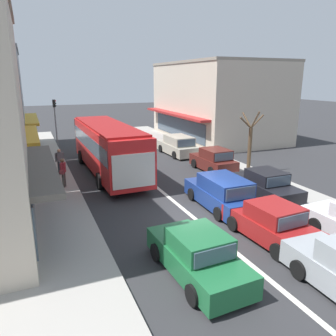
{
  "coord_description": "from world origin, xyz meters",
  "views": [
    {
      "loc": [
        -6.37,
        -11.67,
        6.04
      ],
      "look_at": [
        0.53,
        4.58,
        1.2
      ],
      "focal_mm": 35.0,
      "sensor_mm": 36.0,
      "label": 1
    }
  ],
  "objects_px": {
    "pedestrian_browsing_midblock": "(60,160)",
    "city_bus": "(108,145)",
    "wagon_adjacent_lane_lead": "(222,193)",
    "parked_hatchback_kerb_third": "(214,161)",
    "sedan_queue_gap_filler": "(197,255)",
    "parked_sedan_kerb_second": "(265,185)",
    "sedan_behind_bus_mid": "(272,224)",
    "parked_wagon_kerb_rear": "(178,146)",
    "traffic_light_downstreet": "(55,114)",
    "pedestrian_with_handbag_near": "(63,171)",
    "street_tree_right": "(250,145)"
  },
  "relations": [
    {
      "from": "sedan_behind_bus_mid",
      "to": "parked_sedan_kerb_second",
      "type": "distance_m",
      "value": 4.8
    },
    {
      "from": "wagon_adjacent_lane_lead",
      "to": "parked_hatchback_kerb_third",
      "type": "distance_m",
      "value": 6.59
    },
    {
      "from": "pedestrian_browsing_midblock",
      "to": "traffic_light_downstreet",
      "type": "bearing_deg",
      "value": 86.12
    },
    {
      "from": "street_tree_right",
      "to": "parked_wagon_kerb_rear",
      "type": "bearing_deg",
      "value": 106.4
    },
    {
      "from": "pedestrian_browsing_midblock",
      "to": "sedan_queue_gap_filler",
      "type": "bearing_deg",
      "value": -77.41
    },
    {
      "from": "parked_hatchback_kerb_third",
      "to": "traffic_light_downstreet",
      "type": "height_order",
      "value": "traffic_light_downstreet"
    },
    {
      "from": "parked_wagon_kerb_rear",
      "to": "wagon_adjacent_lane_lead",
      "type": "bearing_deg",
      "value": -104.14
    },
    {
      "from": "pedestrian_with_handbag_near",
      "to": "parked_hatchback_kerb_third",
      "type": "bearing_deg",
      "value": 0.23
    },
    {
      "from": "wagon_adjacent_lane_lead",
      "to": "pedestrian_with_handbag_near",
      "type": "bearing_deg",
      "value": 138.94
    },
    {
      "from": "sedan_behind_bus_mid",
      "to": "street_tree_right",
      "type": "bearing_deg",
      "value": 59.06
    },
    {
      "from": "sedan_behind_bus_mid",
      "to": "city_bus",
      "type": "bearing_deg",
      "value": 107.47
    },
    {
      "from": "wagon_adjacent_lane_lead",
      "to": "parked_sedan_kerb_second",
      "type": "xyz_separation_m",
      "value": [
        2.84,
        0.34,
        -0.08
      ]
    },
    {
      "from": "parked_sedan_kerb_second",
      "to": "street_tree_right",
      "type": "distance_m",
      "value": 4.71
    },
    {
      "from": "parked_wagon_kerb_rear",
      "to": "parked_sedan_kerb_second",
      "type": "bearing_deg",
      "value": -89.87
    },
    {
      "from": "sedan_queue_gap_filler",
      "to": "pedestrian_browsing_midblock",
      "type": "bearing_deg",
      "value": 102.59
    },
    {
      "from": "parked_wagon_kerb_rear",
      "to": "traffic_light_downstreet",
      "type": "relative_size",
      "value": 1.08
    },
    {
      "from": "sedan_queue_gap_filler",
      "to": "wagon_adjacent_lane_lead",
      "type": "xyz_separation_m",
      "value": [
        3.69,
        4.48,
        0.08
      ]
    },
    {
      "from": "street_tree_right",
      "to": "pedestrian_with_handbag_near",
      "type": "relative_size",
      "value": 2.53
    },
    {
      "from": "parked_hatchback_kerb_third",
      "to": "pedestrian_with_handbag_near",
      "type": "height_order",
      "value": "pedestrian_with_handbag_near"
    },
    {
      "from": "parked_hatchback_kerb_third",
      "to": "pedestrian_with_handbag_near",
      "type": "bearing_deg",
      "value": -179.77
    },
    {
      "from": "city_bus",
      "to": "wagon_adjacent_lane_lead",
      "type": "bearing_deg",
      "value": -65.78
    },
    {
      "from": "wagon_adjacent_lane_lead",
      "to": "street_tree_right",
      "type": "relative_size",
      "value": 1.1
    },
    {
      "from": "parked_sedan_kerb_second",
      "to": "parked_hatchback_kerb_third",
      "type": "relative_size",
      "value": 1.13
    },
    {
      "from": "sedan_behind_bus_mid",
      "to": "sedan_queue_gap_filler",
      "type": "bearing_deg",
      "value": -166.11
    },
    {
      "from": "parked_wagon_kerb_rear",
      "to": "pedestrian_with_handbag_near",
      "type": "bearing_deg",
      "value": -150.43
    },
    {
      "from": "parked_sedan_kerb_second",
      "to": "parked_hatchback_kerb_third",
      "type": "xyz_separation_m",
      "value": [
        0.19,
        5.51,
        0.05
      ]
    },
    {
      "from": "pedestrian_browsing_midblock",
      "to": "city_bus",
      "type": "bearing_deg",
      "value": -10.56
    },
    {
      "from": "city_bus",
      "to": "parked_hatchback_kerb_third",
      "type": "bearing_deg",
      "value": -18.12
    },
    {
      "from": "parked_hatchback_kerb_third",
      "to": "pedestrian_with_handbag_near",
      "type": "relative_size",
      "value": 2.3
    },
    {
      "from": "city_bus",
      "to": "parked_hatchback_kerb_third",
      "type": "height_order",
      "value": "city_bus"
    },
    {
      "from": "wagon_adjacent_lane_lead",
      "to": "street_tree_right",
      "type": "bearing_deg",
      "value": 42.55
    },
    {
      "from": "parked_hatchback_kerb_third",
      "to": "parked_wagon_kerb_rear",
      "type": "bearing_deg",
      "value": 92.31
    },
    {
      "from": "parked_sedan_kerb_second",
      "to": "pedestrian_with_handbag_near",
      "type": "bearing_deg",
      "value": 150.09
    },
    {
      "from": "city_bus",
      "to": "parked_sedan_kerb_second",
      "type": "distance_m",
      "value": 10.11
    },
    {
      "from": "wagon_adjacent_lane_lead",
      "to": "parked_sedan_kerb_second",
      "type": "height_order",
      "value": "wagon_adjacent_lane_lead"
    },
    {
      "from": "parked_wagon_kerb_rear",
      "to": "pedestrian_browsing_midblock",
      "type": "xyz_separation_m",
      "value": [
        -9.42,
        -2.61,
        0.32
      ]
    },
    {
      "from": "sedan_behind_bus_mid",
      "to": "parked_hatchback_kerb_third",
      "type": "height_order",
      "value": "parked_hatchback_kerb_third"
    },
    {
      "from": "wagon_adjacent_lane_lead",
      "to": "street_tree_right",
      "type": "height_order",
      "value": "street_tree_right"
    },
    {
      "from": "sedan_behind_bus_mid",
      "to": "wagon_adjacent_lane_lead",
      "type": "bearing_deg",
      "value": 90.56
    },
    {
      "from": "sedan_behind_bus_mid",
      "to": "parked_sedan_kerb_second",
      "type": "bearing_deg",
      "value": 54.18
    },
    {
      "from": "sedan_queue_gap_filler",
      "to": "parked_wagon_kerb_rear",
      "type": "height_order",
      "value": "parked_wagon_kerb_rear"
    },
    {
      "from": "sedan_queue_gap_filler",
      "to": "wagon_adjacent_lane_lead",
      "type": "bearing_deg",
      "value": 50.52
    },
    {
      "from": "wagon_adjacent_lane_lead",
      "to": "street_tree_right",
      "type": "distance_m",
      "value": 6.64
    },
    {
      "from": "parked_sedan_kerb_second",
      "to": "parked_hatchback_kerb_third",
      "type": "height_order",
      "value": "parked_hatchback_kerb_third"
    },
    {
      "from": "pedestrian_browsing_midblock",
      "to": "parked_hatchback_kerb_third",
      "type": "bearing_deg",
      "value": -15.83
    },
    {
      "from": "city_bus",
      "to": "sedan_behind_bus_mid",
      "type": "relative_size",
      "value": 2.55
    },
    {
      "from": "traffic_light_downstreet",
      "to": "pedestrian_with_handbag_near",
      "type": "xyz_separation_m",
      "value": [
        -0.79,
        -13.41,
        -1.79
      ]
    },
    {
      "from": "city_bus",
      "to": "pedestrian_browsing_midblock",
      "type": "distance_m",
      "value": 3.15
    },
    {
      "from": "wagon_adjacent_lane_lead",
      "to": "parked_wagon_kerb_rear",
      "type": "distance_m",
      "value": 11.54
    },
    {
      "from": "parked_wagon_kerb_rear",
      "to": "traffic_light_downstreet",
      "type": "distance_m",
      "value": 12.02
    }
  ]
}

